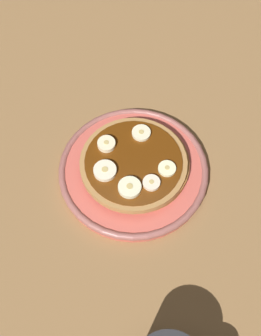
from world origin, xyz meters
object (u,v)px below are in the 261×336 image
at_px(plate, 130,171).
at_px(banana_slice_4, 102,171).
at_px(banana_slice_5, 138,133).
at_px(banana_slice_0, 103,144).
at_px(banana_slice_1, 148,183).
at_px(banana_slice_3, 164,169).
at_px(pancake_stack, 134,165).
at_px(banana_slice_2, 126,188).

relative_size(plate, banana_slice_4, 6.78).
bearing_deg(banana_slice_5, banana_slice_0, -157.57).
distance_m(banana_slice_1, banana_slice_5, 0.09).
bearing_deg(banana_slice_0, banana_slice_5, 22.43).
relative_size(banana_slice_3, banana_slice_4, 0.78).
relative_size(pancake_stack, banana_slice_3, 6.42).
relative_size(pancake_stack, banana_slice_5, 5.88).
height_order(banana_slice_2, banana_slice_5, banana_slice_2).
bearing_deg(plate, banana_slice_2, -96.47).
bearing_deg(banana_slice_4, banana_slice_5, 51.98).
xyz_separation_m(banana_slice_1, banana_slice_3, (0.02, 0.03, -0.00)).
bearing_deg(banana_slice_4, banana_slice_1, -15.49).
distance_m(plate, banana_slice_1, 0.06).
bearing_deg(banana_slice_4, banana_slice_3, 3.42).
height_order(banana_slice_0, banana_slice_4, same).
xyz_separation_m(banana_slice_2, banana_slice_4, (-0.04, 0.03, -0.00)).
height_order(pancake_stack, banana_slice_2, banana_slice_2).
relative_size(banana_slice_1, banana_slice_5, 0.88).
relative_size(plate, banana_slice_1, 9.03).
xyz_separation_m(banana_slice_0, banana_slice_5, (0.05, 0.02, -0.00)).
relative_size(banana_slice_1, banana_slice_2, 0.76).
bearing_deg(banana_slice_5, banana_slice_2, -99.87).
xyz_separation_m(banana_slice_0, banana_slice_2, (0.04, -0.08, -0.00)).
height_order(banana_slice_0, banana_slice_3, banana_slice_0).
xyz_separation_m(plate, banana_slice_5, (0.01, 0.05, 0.03)).
xyz_separation_m(banana_slice_0, banana_slice_3, (0.09, -0.04, -0.00)).
height_order(plate, banana_slice_1, banana_slice_1).
bearing_deg(banana_slice_4, banana_slice_0, 89.48).
relative_size(plate, banana_slice_5, 7.97).
bearing_deg(banana_slice_2, banana_slice_3, 30.86).
height_order(banana_slice_0, banana_slice_2, same).
height_order(plate, banana_slice_0, banana_slice_0).
distance_m(banana_slice_0, banana_slice_1, 0.10).
bearing_deg(pancake_stack, banana_slice_4, -157.63).
xyz_separation_m(banana_slice_3, banana_slice_4, (-0.09, -0.01, 0.00)).
xyz_separation_m(pancake_stack, banana_slice_4, (-0.05, -0.02, 0.02)).
bearing_deg(plate, pancake_stack, 5.59).
bearing_deg(banana_slice_2, banana_slice_4, 143.40).
relative_size(pancake_stack, banana_slice_2, 5.04).
xyz_separation_m(banana_slice_2, banana_slice_5, (0.02, 0.10, -0.00)).
bearing_deg(banana_slice_1, banana_slice_4, 164.51).
distance_m(pancake_stack, banana_slice_3, 0.05).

